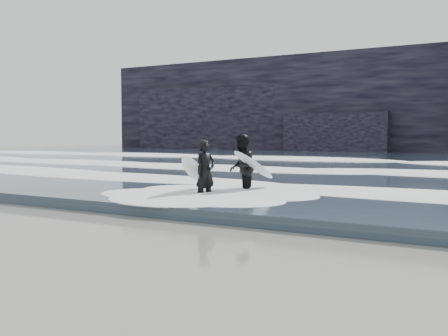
# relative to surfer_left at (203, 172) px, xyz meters

# --- Properties ---
(ground) EXTENTS (120.00, 120.00, 0.00)m
(ground) POSITION_rel_surfer_left_xyz_m (1.43, -5.57, -0.92)
(ground) COLOR #837751
(ground) RESTS_ON ground
(sea) EXTENTS (90.00, 52.00, 0.30)m
(sea) POSITION_rel_surfer_left_xyz_m (1.43, 23.43, -0.77)
(sea) COLOR #2B3846
(sea) RESTS_ON ground
(headland) EXTENTS (70.00, 9.00, 10.00)m
(headland) POSITION_rel_surfer_left_xyz_m (1.43, 40.43, 4.08)
(headland) COLOR black
(headland) RESTS_ON ground
(foam_near) EXTENTS (60.00, 3.20, 0.20)m
(foam_near) POSITION_rel_surfer_left_xyz_m (1.43, 3.43, -0.52)
(foam_near) COLOR white
(foam_near) RESTS_ON sea
(foam_mid) EXTENTS (60.00, 4.00, 0.24)m
(foam_mid) POSITION_rel_surfer_left_xyz_m (1.43, 10.43, -0.50)
(foam_mid) COLOR white
(foam_mid) RESTS_ON sea
(foam_far) EXTENTS (60.00, 4.80, 0.30)m
(foam_far) POSITION_rel_surfer_left_xyz_m (1.43, 19.43, -0.47)
(foam_far) COLOR white
(foam_far) RESTS_ON sea
(surfer_left) EXTENTS (1.24, 1.92, 1.82)m
(surfer_left) POSITION_rel_surfer_left_xyz_m (0.00, 0.00, 0.00)
(surfer_left) COLOR black
(surfer_left) RESTS_ON ground
(surfer_right) EXTENTS (1.38, 1.87, 1.97)m
(surfer_right) POSITION_rel_surfer_left_xyz_m (0.50, 1.42, 0.07)
(surfer_right) COLOR black
(surfer_right) RESTS_ON ground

